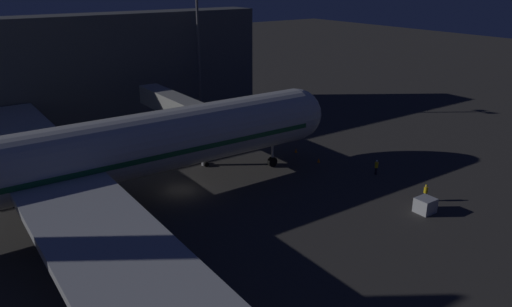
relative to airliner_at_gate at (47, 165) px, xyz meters
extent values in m
plane|color=#383533|center=(0.00, -12.99, -5.85)|extent=(320.00, 320.00, 0.00)
cylinder|color=silver|center=(0.00, -1.57, 0.13)|extent=(6.18, 54.03, 6.18)
sphere|color=silver|center=(0.00, -28.58, 0.13)|extent=(6.05, 6.05, 6.05)
cube|color=#196033|center=(0.00, -1.57, -0.33)|extent=(6.24, 51.87, 0.50)
cube|color=black|center=(0.00, -26.73, 1.21)|extent=(3.40, 1.40, 0.90)
cube|color=#B7BABF|center=(0.00, -0.25, -0.95)|extent=(54.75, 7.76, 0.70)
cylinder|color=#B7BABF|center=(-9.14, -1.25, -2.91)|extent=(2.91, 4.86, 2.91)
cylinder|color=black|center=(-9.14, -3.68, -2.91)|extent=(2.48, 0.15, 2.48)
cylinder|color=#B7BABF|center=(9.14, -1.25, -2.91)|extent=(2.91, 4.86, 2.91)
cylinder|color=black|center=(9.14, -3.68, -2.91)|extent=(2.48, 0.15, 2.48)
cylinder|color=#B7BABF|center=(0.00, -25.08, -3.50)|extent=(0.28, 0.28, 2.29)
cylinder|color=black|center=(0.00, -25.08, -5.25)|extent=(0.45, 1.20, 1.20)
cylinder|color=#B7BABF|center=(-4.20, 0.75, -3.50)|extent=(0.28, 0.28, 2.29)
cylinder|color=black|center=(-4.20, 0.10, -5.25)|extent=(0.45, 1.20, 1.20)
cylinder|color=black|center=(-4.20, 1.40, -5.25)|extent=(0.45, 1.20, 1.20)
cylinder|color=#B7BABF|center=(4.20, 0.75, -3.50)|extent=(0.28, 0.28, 2.29)
cylinder|color=black|center=(4.20, 0.10, -5.25)|extent=(0.45, 1.20, 1.20)
cylinder|color=black|center=(4.20, 1.40, -5.25)|extent=(0.45, 1.20, 1.20)
cube|color=#9E9E99|center=(12.38, -18.53, 0.13)|extent=(16.56, 2.60, 2.50)
cube|color=#9E9E99|center=(4.10, -18.53, 0.13)|extent=(3.20, 3.40, 3.00)
cube|color=black|center=(2.70, -18.53, 0.13)|extent=(0.70, 3.20, 2.70)
cylinder|color=#B7BABF|center=(5.10, -18.53, -3.48)|extent=(0.56, 0.56, 4.73)
cylinder|color=black|center=(4.50, -18.53, -5.55)|extent=(0.25, 0.60, 0.60)
cylinder|color=black|center=(5.70, -18.53, -5.55)|extent=(0.25, 0.60, 0.60)
cube|color=#4C4F54|center=(31.00, -1.57, 2.33)|extent=(6.00, 80.00, 16.35)
cylinder|color=#59595E|center=(25.50, -29.48, 3.49)|extent=(0.40, 0.40, 18.68)
cube|color=#B7BABF|center=(-18.17, -29.96, -5.12)|extent=(1.61, 1.74, 1.46)
cylinder|color=black|center=(-8.88, -33.40, -5.42)|extent=(0.28, 0.28, 0.85)
cylinder|color=yellow|center=(-8.88, -33.40, -4.68)|extent=(0.40, 0.40, 0.65)
sphere|color=tan|center=(-8.88, -33.40, -4.23)|extent=(0.24, 0.24, 0.24)
sphere|color=white|center=(-8.88, -33.40, -4.18)|extent=(0.23, 0.23, 0.23)
cylinder|color=black|center=(-16.60, -32.07, -5.40)|extent=(0.28, 0.28, 0.90)
cylinder|color=yellow|center=(-16.60, -32.07, -4.63)|extent=(0.40, 0.40, 0.63)
sphere|color=tan|center=(-16.60, -32.07, -4.20)|extent=(0.24, 0.24, 0.24)
sphere|color=yellow|center=(-16.60, -32.07, -4.15)|extent=(0.23, 0.23, 0.23)
cone|color=orange|center=(-2.20, -30.58, -5.57)|extent=(0.36, 0.36, 0.55)
cone|color=orange|center=(2.20, -30.58, -5.57)|extent=(0.36, 0.36, 0.55)
camera|label=1|loc=(-43.59, 7.90, 15.78)|focal=34.20mm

